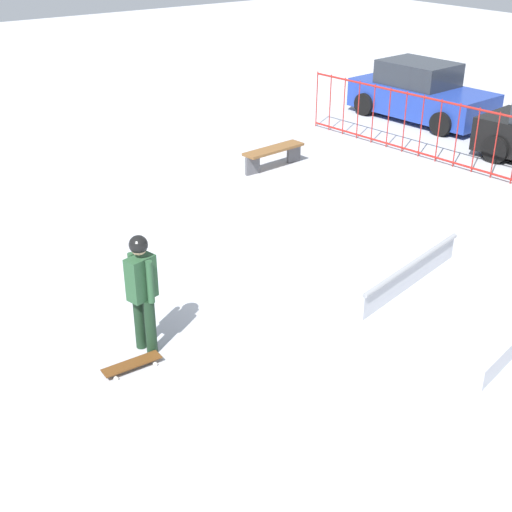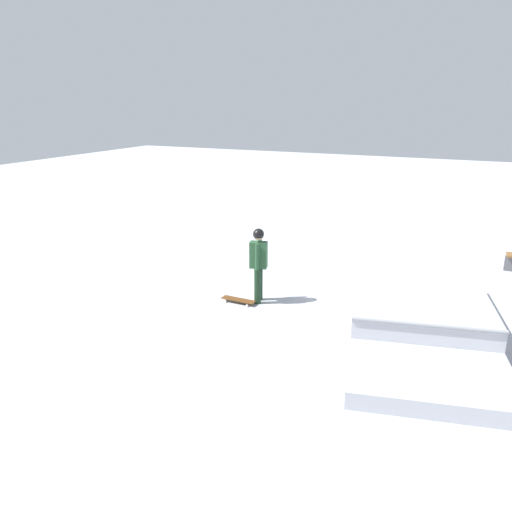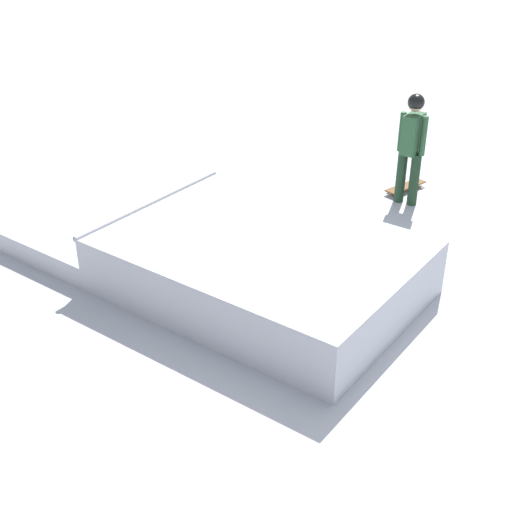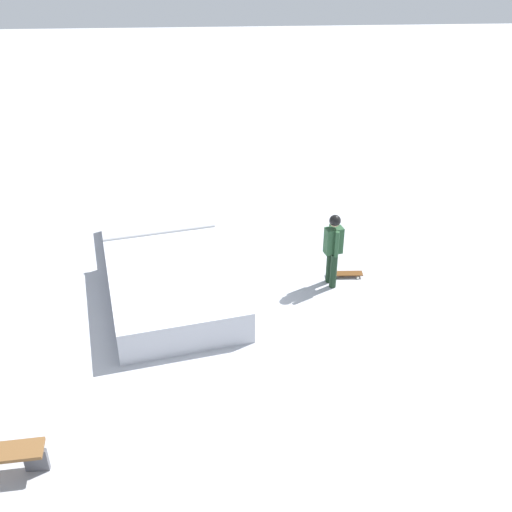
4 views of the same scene
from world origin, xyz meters
name	(u,v)px [view 3 (image 3 of 4)]	position (x,y,z in m)	size (l,w,h in m)	color
ground_plane	(352,326)	(0.00, 0.00, 0.00)	(60.00, 60.00, 0.00)	#A8AAB2
skate_ramp	(231,257)	(1.72, 0.36, 0.32)	(5.83, 3.70, 0.74)	#B0B3BB
skater	(412,141)	(1.74, -3.18, 1.01)	(0.43, 0.42, 1.73)	black
skateboard	(406,187)	(2.02, -3.56, 0.08)	(0.28, 0.81, 0.09)	#593314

